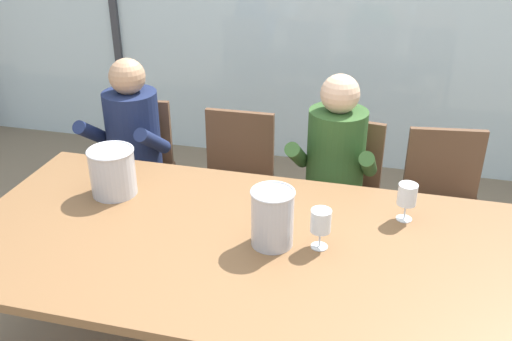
# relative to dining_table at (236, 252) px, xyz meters

# --- Properties ---
(ground) EXTENTS (14.00, 14.00, 0.00)m
(ground) POSITION_rel_dining_table_xyz_m (0.00, 1.00, -0.69)
(ground) COLOR #847056
(window_glass_panel) EXTENTS (7.55, 0.03, 2.60)m
(window_glass_panel) POSITION_rel_dining_table_xyz_m (0.00, 2.38, 0.61)
(window_glass_panel) COLOR silver
(window_glass_panel) RESTS_ON ground
(dining_table) EXTENTS (2.35, 1.19, 0.75)m
(dining_table) POSITION_rel_dining_table_xyz_m (0.00, 0.00, 0.00)
(dining_table) COLOR brown
(dining_table) RESTS_ON ground
(chair_near_curtain) EXTENTS (0.50, 0.50, 0.88)m
(chair_near_curtain) POSITION_rel_dining_table_xyz_m (-0.95, 1.02, -0.18)
(chair_near_curtain) COLOR brown
(chair_near_curtain) RESTS_ON ground
(chair_left_of_center) EXTENTS (0.45, 0.45, 0.88)m
(chair_left_of_center) POSITION_rel_dining_table_xyz_m (-0.29, 1.00, -0.18)
(chair_left_of_center) COLOR brown
(chair_left_of_center) RESTS_ON ground
(chair_center) EXTENTS (0.50, 0.50, 0.88)m
(chair_center) POSITION_rel_dining_table_xyz_m (0.34, 1.03, -0.18)
(chair_center) COLOR brown
(chair_center) RESTS_ON ground
(chair_right_of_center) EXTENTS (0.50, 0.50, 0.88)m
(chair_right_of_center) POSITION_rel_dining_table_xyz_m (0.91, 1.02, -0.18)
(chair_right_of_center) COLOR brown
(chair_right_of_center) RESTS_ON ground
(person_navy_polo) EXTENTS (0.47, 0.62, 1.20)m
(person_navy_polo) POSITION_rel_dining_table_xyz_m (-0.91, 0.87, -0.00)
(person_navy_polo) COLOR #192347
(person_navy_polo) RESTS_ON ground
(person_olive_shirt) EXTENTS (0.48, 0.62, 1.20)m
(person_olive_shirt) POSITION_rel_dining_table_xyz_m (0.30, 0.87, -0.00)
(person_olive_shirt) COLOR #2D5123
(person_olive_shirt) RESTS_ON ground
(ice_bucket_primary) EXTENTS (0.18, 0.18, 0.25)m
(ice_bucket_primary) POSITION_rel_dining_table_xyz_m (0.15, 0.01, 0.19)
(ice_bucket_primary) COLOR #B7B7BC
(ice_bucket_primary) RESTS_ON dining_table
(ice_bucket_secondary) EXTENTS (0.22, 0.22, 0.23)m
(ice_bucket_secondary) POSITION_rel_dining_table_xyz_m (-0.67, 0.24, 0.18)
(ice_bucket_secondary) COLOR #B7B7BC
(ice_bucket_secondary) RESTS_ON dining_table
(wine_glass_by_left_taster) EXTENTS (0.08, 0.08, 0.17)m
(wine_glass_by_left_taster) POSITION_rel_dining_table_xyz_m (0.68, 0.34, 0.18)
(wine_glass_by_left_taster) COLOR silver
(wine_glass_by_left_taster) RESTS_ON dining_table
(wine_glass_near_bucket) EXTENTS (0.08, 0.08, 0.17)m
(wine_glass_near_bucket) POSITION_rel_dining_table_xyz_m (0.35, 0.03, 0.18)
(wine_glass_near_bucket) COLOR silver
(wine_glass_near_bucket) RESTS_ON dining_table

